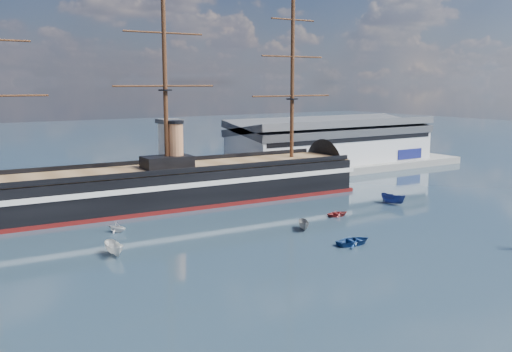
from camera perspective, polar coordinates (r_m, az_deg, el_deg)
ground at (r=105.25m, az=-2.53°, el=-4.58°), size 600.00×600.00×0.00m
quay at (r=140.92m, az=-6.41°, el=-1.06°), size 180.00×18.00×2.00m
warehouse at (r=169.48m, az=7.63°, el=3.40°), size 63.00×21.00×11.60m
quay_tower at (r=133.84m, az=-8.60°, el=2.57°), size 5.00×5.00×15.00m
warship at (r=118.85m, az=-10.46°, el=-1.12°), size 113.21×20.08×53.94m
motorboat_a at (r=87.62m, az=-13.95°, el=-7.73°), size 6.44×2.49×2.55m
motorboat_b at (r=91.90m, az=9.75°, el=-6.78°), size 1.71×3.82×1.75m
motorboat_c at (r=99.68m, az=4.81°, el=-5.40°), size 5.51×4.34×2.11m
motorboat_d at (r=100.72m, az=-13.70°, el=-5.48°), size 5.92×5.09×2.03m
motorboat_e at (r=110.66m, az=8.22°, el=-3.97°), size 1.14×2.80×1.30m
motorboat_f at (r=123.62m, az=13.53°, el=-2.73°), size 7.14×3.81×2.71m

